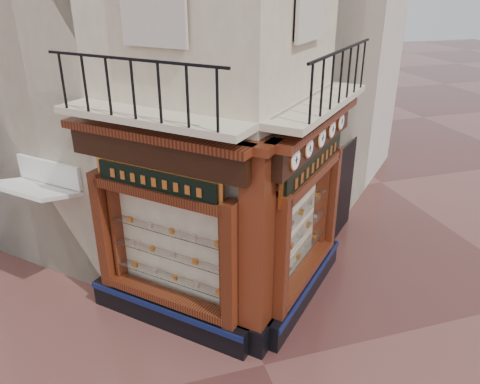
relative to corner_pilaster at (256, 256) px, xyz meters
name	(u,v)px	position (x,y,z in m)	size (l,w,h in m)	color
ground	(264,365)	(0.00, -0.50, -1.95)	(80.00, 80.00, 0.00)	#482421
neighbour_left	(77,8)	(-2.47, 8.13, 3.55)	(8.00, 8.00, 11.00)	beige
neighbour_right	(248,5)	(2.47, 8.13, 3.55)	(8.00, 8.00, 11.00)	beige
shopfront_left	(163,237)	(-1.41, 1.07, 0.03)	(2.86, 2.86, 3.98)	black
shopfront_right	(307,216)	(1.41, 1.07, 0.03)	(2.86, 2.86, 3.98)	black
corner_pilaster	(256,256)	(0.00, 0.00, 0.00)	(0.85, 0.85, 3.98)	black
balcony	(239,110)	(0.00, 0.99, 2.27)	(5.94, 2.97, 1.03)	beige
clock_a	(294,159)	(0.61, 0.01, 1.67)	(0.30, 0.30, 0.38)	#D58B47
clock_b	(308,148)	(1.05, 0.44, 1.67)	(0.29, 0.29, 0.36)	#D58B47
clock_c	(321,137)	(1.51, 0.90, 1.67)	(0.31, 0.31, 0.39)	#D58B47
clock_d	(331,129)	(1.93, 1.32, 1.67)	(0.29, 0.29, 0.36)	#D58B47
clock_e	(340,121)	(2.34, 1.74, 1.67)	(0.29, 0.29, 0.36)	#D58B47
awning	(53,288)	(-3.70, 2.99, -1.95)	(1.72, 1.03, 0.08)	white
signboard_left	(156,181)	(-1.46, 1.01, 1.15)	(1.89, 1.89, 0.50)	gold
signboard_right	(314,163)	(1.46, 1.01, 1.15)	(2.22, 2.22, 0.59)	gold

